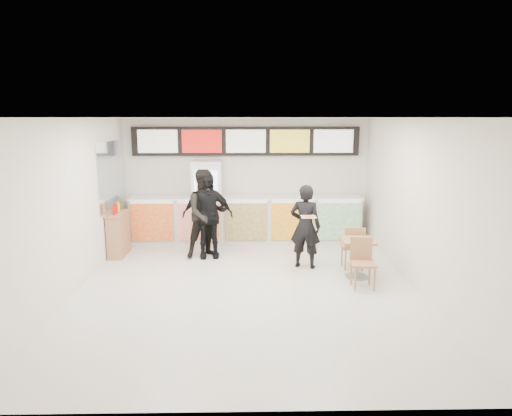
{
  "coord_description": "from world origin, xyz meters",
  "views": [
    {
      "loc": [
        0.03,
        -7.74,
        2.99
      ],
      "look_at": [
        0.2,
        1.2,
        1.23
      ],
      "focal_mm": 32.0,
      "sensor_mm": 36.0,
      "label": 1
    }
  ],
  "objects_px": {
    "customer_main": "(305,226)",
    "condiment_ledge": "(118,234)",
    "service_counter": "(246,220)",
    "customer_left": "(206,214)",
    "drinks_fridge": "(207,202)",
    "customer_mid": "(208,216)",
    "cafe_table": "(358,251)"
  },
  "relations": [
    {
      "from": "cafe_table",
      "to": "customer_main",
      "type": "bearing_deg",
      "value": 148.43
    },
    {
      "from": "customer_left",
      "to": "customer_mid",
      "type": "relative_size",
      "value": 1.04
    },
    {
      "from": "service_counter",
      "to": "customer_main",
      "type": "distance_m",
      "value": 2.27
    },
    {
      "from": "drinks_fridge",
      "to": "cafe_table",
      "type": "bearing_deg",
      "value": -40.04
    },
    {
      "from": "service_counter",
      "to": "drinks_fridge",
      "type": "xyz_separation_m",
      "value": [
        -0.93,
        0.02,
        0.43
      ]
    },
    {
      "from": "drinks_fridge",
      "to": "cafe_table",
      "type": "relative_size",
      "value": 1.3
    },
    {
      "from": "customer_mid",
      "to": "condiment_ledge",
      "type": "bearing_deg",
      "value": 167.72
    },
    {
      "from": "service_counter",
      "to": "customer_mid",
      "type": "xyz_separation_m",
      "value": [
        -0.83,
        -1.18,
        0.36
      ]
    },
    {
      "from": "service_counter",
      "to": "customer_left",
      "type": "bearing_deg",
      "value": -127.17
    },
    {
      "from": "customer_mid",
      "to": "condiment_ledge",
      "type": "relative_size",
      "value": 1.61
    },
    {
      "from": "cafe_table",
      "to": "drinks_fridge",
      "type": "bearing_deg",
      "value": 143.06
    },
    {
      "from": "customer_main",
      "to": "customer_left",
      "type": "relative_size",
      "value": 0.89
    },
    {
      "from": "service_counter",
      "to": "customer_mid",
      "type": "height_order",
      "value": "customer_mid"
    },
    {
      "from": "drinks_fridge",
      "to": "customer_left",
      "type": "bearing_deg",
      "value": -86.27
    },
    {
      "from": "customer_main",
      "to": "condiment_ledge",
      "type": "distance_m",
      "value": 4.13
    },
    {
      "from": "customer_main",
      "to": "customer_mid",
      "type": "xyz_separation_m",
      "value": [
        -2.03,
        0.73,
        0.08
      ]
    },
    {
      "from": "customer_left",
      "to": "service_counter",
      "type": "bearing_deg",
      "value": 29.88
    },
    {
      "from": "drinks_fridge",
      "to": "customer_left",
      "type": "relative_size",
      "value": 1.04
    },
    {
      "from": "customer_left",
      "to": "customer_mid",
      "type": "bearing_deg",
      "value": -80.4
    },
    {
      "from": "drinks_fridge",
      "to": "customer_main",
      "type": "bearing_deg",
      "value": -42.14
    },
    {
      "from": "customer_main",
      "to": "customer_mid",
      "type": "relative_size",
      "value": 0.92
    },
    {
      "from": "customer_mid",
      "to": "customer_main",
      "type": "bearing_deg",
      "value": -27.14
    },
    {
      "from": "customer_left",
      "to": "cafe_table",
      "type": "bearing_deg",
      "value": -48.38
    },
    {
      "from": "customer_main",
      "to": "customer_left",
      "type": "xyz_separation_m",
      "value": [
        -2.06,
        0.78,
        0.11
      ]
    },
    {
      "from": "condiment_ledge",
      "to": "cafe_table",
      "type": "bearing_deg",
      "value": -17.36
    },
    {
      "from": "drinks_fridge",
      "to": "customer_main",
      "type": "xyz_separation_m",
      "value": [
        2.13,
        -1.93,
        -0.15
      ]
    },
    {
      "from": "customer_left",
      "to": "condiment_ledge",
      "type": "xyz_separation_m",
      "value": [
        -1.96,
        0.13,
        -0.47
      ]
    },
    {
      "from": "drinks_fridge",
      "to": "customer_mid",
      "type": "relative_size",
      "value": 1.08
    },
    {
      "from": "drinks_fridge",
      "to": "customer_main",
      "type": "relative_size",
      "value": 1.17
    },
    {
      "from": "customer_left",
      "to": "drinks_fridge",
      "type": "bearing_deg",
      "value": 70.78
    },
    {
      "from": "drinks_fridge",
      "to": "service_counter",
      "type": "bearing_deg",
      "value": -0.99
    },
    {
      "from": "service_counter",
      "to": "customer_main",
      "type": "bearing_deg",
      "value": -57.95
    }
  ]
}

